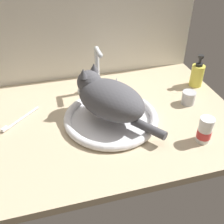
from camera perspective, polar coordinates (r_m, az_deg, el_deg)
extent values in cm
cube|color=#CCB793|center=(107.40, -0.57, -1.69)|extent=(103.16, 72.68, 3.00)
cube|color=silver|center=(129.93, -4.98, 15.30)|extent=(103.16, 2.40, 42.74)
torus|color=white|center=(103.86, 0.00, -1.12)|extent=(36.87, 36.87, 2.98)
cylinder|color=white|center=(104.58, 0.00, -1.64)|extent=(32.41, 32.41, 0.60)
cylinder|color=silver|center=(122.77, -2.84, 5.05)|extent=(4.00, 4.00, 2.07)
cylinder|color=silver|center=(117.81, -2.99, 9.32)|extent=(2.00, 2.00, 18.42)
sphere|color=silver|center=(113.95, -3.13, 13.45)|extent=(2.20, 2.20, 2.20)
cylinder|color=silver|center=(110.82, -2.73, 12.79)|extent=(2.00, 6.96, 2.00)
sphere|color=silver|center=(107.71, -2.31, 12.08)|extent=(2.10, 2.10, 2.10)
cylinder|color=silver|center=(121.70, -6.69, 4.40)|extent=(3.20, 3.20, 1.60)
cone|color=silver|center=(120.32, -6.78, 5.48)|extent=(2.88, 2.88, 3.78)
cylinder|color=silver|center=(124.64, 0.93, 5.49)|extent=(3.20, 3.20, 1.60)
cone|color=silver|center=(123.29, 0.94, 6.56)|extent=(2.88, 2.88, 3.78)
ellipsoid|color=#4C4C51|center=(99.05, 0.00, 2.70)|extent=(30.76, 33.18, 13.60)
sphere|color=#4C4C51|center=(103.78, -4.88, 6.36)|extent=(9.67, 9.67, 9.67)
cone|color=#4C4C51|center=(99.49, -6.18, 8.29)|extent=(3.67, 3.67, 3.63)
cone|color=#4C4C51|center=(103.16, -3.92, 9.49)|extent=(3.67, 3.67, 3.63)
ellipsoid|color=silver|center=(106.50, -6.29, 6.50)|extent=(4.99, 4.73, 3.09)
ellipsoid|color=silver|center=(104.94, -4.21, 4.26)|extent=(12.45, 12.06, 7.48)
cylinder|color=#4C4C51|center=(94.60, 7.89, -3.48)|extent=(10.54, 12.89, 3.20)
cylinder|color=white|center=(98.62, 19.22, -4.13)|extent=(4.83, 4.83, 7.73)
cylinder|color=#D13838|center=(99.01, 19.15, -4.40)|extent=(4.98, 4.98, 3.09)
cylinder|color=white|center=(95.67, 19.80, -1.86)|extent=(5.07, 5.07, 2.16)
cylinder|color=#B2B5BA|center=(117.73, 16.07, 2.77)|extent=(5.66, 5.66, 4.62)
cylinder|color=silver|center=(116.28, 16.30, 3.93)|extent=(5.77, 5.77, 1.00)
cylinder|color=#E5DB4C|center=(131.08, 17.78, 7.45)|extent=(5.87, 5.87, 10.14)
cylinder|color=black|center=(128.61, 18.24, 9.66)|extent=(3.23, 3.23, 1.20)
cylinder|color=black|center=(127.81, 18.40, 10.44)|extent=(1.17, 1.17, 2.73)
cylinder|color=black|center=(127.02, 18.57, 11.23)|extent=(2.64, 2.64, 1.20)
cylinder|color=silver|center=(111.17, -18.46, -1.07)|extent=(12.19, 11.72, 1.00)
cube|color=white|center=(106.66, -22.05, -3.37)|extent=(2.71, 2.66, 1.20)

